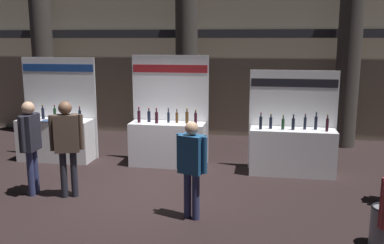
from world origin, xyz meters
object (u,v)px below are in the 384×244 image
at_px(exhibitor_booth_2, 292,147).
at_px(exhibitor_booth_1, 168,139).
at_px(visitor_0, 192,161).
at_px(visitor_6, 67,140).
at_px(exhibitor_booth_0, 56,135).
at_px(visitor_3, 30,139).
at_px(trash_bin, 384,227).

bearing_deg(exhibitor_booth_2, exhibitor_booth_1, 176.13).
height_order(visitor_0, visitor_6, visitor_6).
xyz_separation_m(exhibitor_booth_0, visitor_3, (0.67, -2.26, 0.46)).
distance_m(exhibitor_booth_2, visitor_6, 4.73).
distance_m(exhibitor_booth_2, visitor_3, 5.38).
bearing_deg(trash_bin, visitor_0, 170.15).
relative_size(trash_bin, visitor_0, 0.37).
height_order(exhibitor_booth_1, visitor_3, exhibitor_booth_1).
bearing_deg(visitor_0, visitor_3, -169.52).
xyz_separation_m(exhibitor_booth_0, exhibitor_booth_2, (5.60, -0.15, -0.03)).
height_order(exhibitor_booth_1, visitor_0, exhibitor_booth_1).
xyz_separation_m(exhibitor_booth_0, visitor_0, (3.83, -2.85, 0.36)).
relative_size(exhibitor_booth_2, visitor_6, 1.24).
distance_m(trash_bin, visitor_0, 2.97).
bearing_deg(exhibitor_booth_2, visitor_0, -123.27).
height_order(exhibitor_booth_1, visitor_6, exhibitor_booth_1).
bearing_deg(visitor_0, exhibitor_booth_0, 164.43).
relative_size(exhibitor_booth_0, exhibitor_booth_2, 1.10).
bearing_deg(exhibitor_booth_0, exhibitor_booth_1, 0.85).
relative_size(trash_bin, visitor_6, 0.33).
bearing_deg(visitor_3, visitor_0, -102.49).
relative_size(exhibitor_booth_1, visitor_6, 1.41).
bearing_deg(visitor_6, exhibitor_booth_0, -78.61).
relative_size(visitor_3, visitor_6, 0.99).
xyz_separation_m(trash_bin, visitor_6, (-5.27, 1.07, 0.80)).
distance_m(visitor_3, visitor_6, 0.74).
bearing_deg(exhibitor_booth_0, trash_bin, -26.57).
bearing_deg(visitor_0, exhibitor_booth_1, 131.05).
relative_size(exhibitor_booth_0, visitor_3, 1.39).
xyz_separation_m(exhibitor_booth_1, exhibitor_booth_2, (2.82, -0.19, -0.04)).
bearing_deg(exhibitor_booth_1, trash_bin, -40.92).
height_order(exhibitor_booth_1, trash_bin, exhibitor_booth_1).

